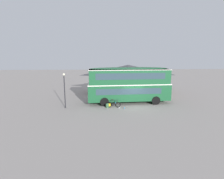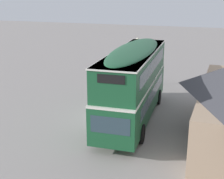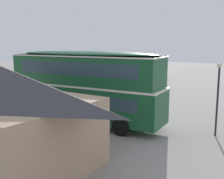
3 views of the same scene
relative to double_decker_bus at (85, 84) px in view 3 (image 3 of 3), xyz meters
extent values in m
plane|color=gray|center=(0.39, -1.42, -2.65)|extent=(120.00, 120.00, 0.00)
cylinder|color=black|center=(3.26, 1.35, -2.10)|extent=(1.11, 0.33, 1.10)
cylinder|color=black|center=(3.38, -1.02, -2.10)|extent=(1.11, 0.33, 1.10)
cylinder|color=black|center=(-3.39, 1.02, -2.10)|extent=(1.11, 0.33, 1.10)
cylinder|color=black|center=(-3.27, -1.35, -2.10)|extent=(1.11, 0.33, 1.10)
cube|color=#19512D|center=(-0.01, 0.00, -1.13)|extent=(10.85, 3.03, 2.10)
cube|color=white|center=(-0.01, 0.00, -0.05)|extent=(10.87, 3.05, 0.12)
cube|color=#19512D|center=(-0.01, 0.00, 0.93)|extent=(10.52, 2.97, 1.90)
ellipsoid|color=#19512D|center=(-0.01, 0.00, 1.96)|extent=(10.31, 2.90, 0.36)
cube|color=#2D424C|center=(5.34, 0.27, -0.88)|extent=(0.16, 2.05, 0.90)
cube|color=black|center=(5.20, 0.26, 1.45)|extent=(0.13, 1.38, 0.44)
cube|color=#2D424C|center=(-0.14, -1.25, -0.83)|extent=(8.37, 0.46, 0.76)
cube|color=#2D424C|center=(0.05, -1.21, 1.08)|extent=(8.80, 0.48, 0.80)
cube|color=#2D424C|center=(-0.27, 1.23, -0.83)|extent=(8.37, 0.46, 0.76)
cube|color=#2D424C|center=(-0.07, 1.21, 1.08)|extent=(8.80, 0.48, 0.80)
cube|color=white|center=(-0.01, 0.00, 1.84)|extent=(10.64, 3.05, 0.08)
torus|color=black|center=(-1.66, -2.02, -2.31)|extent=(0.68, 0.15, 0.68)
torus|color=black|center=(-2.69, -1.92, -2.31)|extent=(0.68, 0.15, 0.68)
cylinder|color=#B2B2B7|center=(-1.66, -2.02, -2.31)|extent=(0.06, 0.10, 0.05)
cylinder|color=#B2B2B7|center=(-2.69, -1.92, -2.31)|extent=(0.06, 0.10, 0.05)
cylinder|color=black|center=(-1.94, -2.00, -2.04)|extent=(0.47, 0.08, 0.66)
cylinder|color=black|center=(-2.00, -1.99, -1.70)|extent=(0.58, 0.10, 0.07)
cylinder|color=black|center=(-2.22, -1.97, -2.03)|extent=(0.18, 0.05, 0.69)
cylinder|color=black|center=(-2.42, -1.95, -2.34)|extent=(0.54, 0.08, 0.09)
cylinder|color=black|center=(-2.49, -1.94, -2.00)|extent=(0.42, 0.07, 0.63)
cylinder|color=black|center=(-1.69, -2.02, -2.01)|extent=(0.10, 0.04, 0.59)
cylinder|color=black|center=(-1.72, -2.02, -1.67)|extent=(0.07, 0.46, 0.03)
ellipsoid|color=black|center=(-2.31, -1.96, -1.66)|extent=(0.27, 0.13, 0.06)
cube|color=yellow|center=(-2.69, -2.08, -2.29)|extent=(0.29, 0.17, 0.32)
cylinder|color=#338CBF|center=(-1.94, -2.00, -2.04)|extent=(0.07, 0.07, 0.18)
cube|color=#386642|center=(-2.95, -2.11, -2.39)|extent=(0.39, 0.33, 0.51)
ellipsoid|color=#386642|center=(-2.95, -2.11, -2.14)|extent=(0.37, 0.31, 0.10)
cube|color=#27472E|center=(-2.99, -1.98, -2.47)|extent=(0.23, 0.11, 0.18)
cylinder|color=black|center=(-3.00, -2.26, -2.39)|extent=(0.04, 0.04, 0.40)
cylinder|color=black|center=(-2.83, -2.21, -2.39)|extent=(0.04, 0.04, 0.40)
cylinder|color=#338CBF|center=(-0.93, -2.68, -2.53)|extent=(0.07, 0.07, 0.24)
cylinder|color=black|center=(-0.93, -2.68, -2.40)|extent=(0.04, 0.04, 0.03)
cylinder|color=silver|center=(-1.55, -2.49, -2.55)|extent=(0.07, 0.07, 0.20)
cylinder|color=black|center=(-1.55, -2.49, -2.44)|extent=(0.04, 0.04, 0.03)
cube|color=#3D2319|center=(0.82, 4.26, -1.60)|extent=(1.10, 0.07, 2.10)
cube|color=#2D424C|center=(-1.98, 4.34, -1.00)|extent=(1.10, 0.07, 0.90)
cylinder|color=black|center=(-8.02, -1.88, -0.66)|extent=(0.11, 0.11, 3.97)
sphere|color=#F2E5BF|center=(-8.02, -1.88, 1.44)|extent=(0.28, 0.28, 0.28)
camera|label=1|loc=(-3.69, -23.27, 3.65)|focal=28.95mm
camera|label=2|loc=(18.79, 5.01, 5.43)|focal=50.40mm
camera|label=3|loc=(-11.06, 14.24, 2.66)|focal=44.15mm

